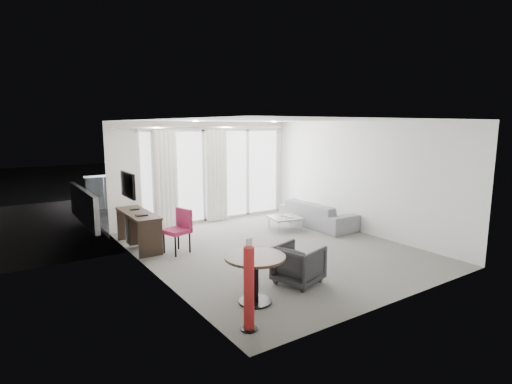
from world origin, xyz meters
TOP-DOWN VIEW (x-y plane):
  - floor at (0.00, 0.00)m, footprint 5.00×6.00m
  - ceiling at (0.00, 0.00)m, footprint 5.00×6.00m
  - wall_left at (-2.50, 0.00)m, footprint 0.00×6.00m
  - wall_right at (2.50, 0.00)m, footprint 0.00×6.00m
  - wall_front at (0.00, -3.00)m, footprint 5.00×0.00m
  - window_panel at (0.30, 2.98)m, footprint 4.00×0.02m
  - window_frame at (0.30, 2.97)m, footprint 4.10×0.06m
  - curtain_left at (-1.15, 2.82)m, footprint 0.60×0.20m
  - curtain_right at (0.25, 2.82)m, footprint 0.60×0.20m
  - curtain_track at (0.00, 2.82)m, footprint 4.80×0.04m
  - downlight_a at (-0.90, 1.60)m, footprint 0.12×0.12m
  - downlight_b at (1.20, 1.60)m, footprint 0.12×0.12m
  - desk at (-2.23, 1.64)m, footprint 0.49×1.57m
  - tv at (-2.46, 1.45)m, footprint 0.05×0.80m
  - desk_chair at (-1.72, 0.84)m, footprint 0.58×0.56m
  - round_table at (-1.69, -1.89)m, footprint 1.02×1.02m
  - menu_card at (-1.69, -1.75)m, footprint 0.13×0.06m
  - red_lamp at (-2.18, -2.50)m, footprint 0.27×0.27m
  - tub_armchair at (-0.71, -1.68)m, footprint 0.85×0.84m
  - coffee_table at (1.15, 1.06)m, footprint 0.84×0.84m
  - remote at (1.14, 1.06)m, footprint 0.07×0.15m
  - magazine at (1.19, 1.02)m, footprint 0.25×0.29m
  - sofa at (2.07, 0.91)m, footprint 0.82×2.11m
  - terrace_slab at (0.30, 4.50)m, footprint 5.60×3.00m
  - rattan_chair_a at (1.24, 4.72)m, footprint 0.65×0.65m
  - rattan_chair_b at (1.96, 4.20)m, footprint 0.67×0.67m
  - rattan_table at (1.87, 3.90)m, footprint 0.69×0.69m
  - balustrade at (0.30, 5.95)m, footprint 5.50×0.06m

SIDE VIEW (x-z plane):
  - terrace_slab at x=0.30m, z-range -0.12..0.00m
  - floor at x=0.00m, z-range 0.00..0.00m
  - coffee_table at x=1.15m, z-range 0.00..0.32m
  - rattan_table at x=1.87m, z-range 0.00..0.55m
  - sofa at x=2.07m, z-range 0.00..0.62m
  - tub_armchair at x=-0.71m, z-range 0.00..0.62m
  - round_table at x=-1.69m, z-range 0.00..0.69m
  - remote at x=1.14m, z-range 0.35..0.37m
  - magazine at x=1.19m, z-range 0.35..0.37m
  - desk at x=-2.23m, z-range 0.00..0.74m
  - rattan_chair_a at x=1.24m, z-range 0.00..0.81m
  - desk_chair at x=-1.72m, z-range 0.00..0.87m
  - rattan_chair_b at x=1.96m, z-range 0.00..0.87m
  - balustrade at x=0.30m, z-range -0.02..1.02m
  - red_lamp at x=-2.18m, z-range 0.00..1.06m
  - menu_card at x=-1.69m, z-range 0.61..0.83m
  - window_panel at x=0.30m, z-range 0.01..2.39m
  - curtain_left at x=-1.15m, z-range 0.01..2.39m
  - curtain_right at x=0.25m, z-range 0.01..2.39m
  - window_frame at x=0.30m, z-range -0.02..2.42m
  - wall_left at x=-2.50m, z-range 0.00..2.60m
  - wall_right at x=2.50m, z-range 0.00..2.60m
  - wall_front at x=0.00m, z-range 0.00..2.60m
  - tv at x=-2.46m, z-range 1.10..1.60m
  - curtain_track at x=0.00m, z-range 2.43..2.47m
  - downlight_a at x=-0.90m, z-range 2.58..2.60m
  - downlight_b at x=1.20m, z-range 2.58..2.60m
  - ceiling at x=0.00m, z-range 2.60..2.60m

